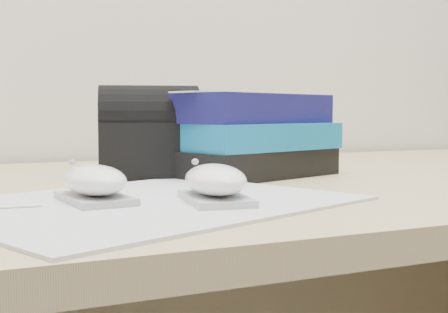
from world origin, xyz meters
name	(u,v)px	position (x,y,z in m)	size (l,w,h in m)	color
mousepad	(145,203)	(-0.24, 1.40, 0.73)	(0.39, 0.31, 0.00)	#9B9CA3
mouse_rear	(95,183)	(-0.28, 1.41, 0.75)	(0.07, 0.11, 0.04)	#A3A4A6
mouse_front	(215,183)	(-0.17, 1.36, 0.75)	(0.08, 0.11, 0.04)	#AFAFB2
book_stack	(238,135)	(-0.02, 1.62, 0.79)	(0.29, 0.26, 0.12)	black
pouch	(149,133)	(-0.15, 1.64, 0.79)	(0.16, 0.13, 0.13)	black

